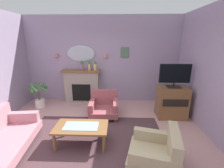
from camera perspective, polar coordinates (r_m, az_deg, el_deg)
floor at (r=3.43m, az=-8.04°, el=-24.22°), size 6.28×6.53×0.10m
wall_back at (r=5.45m, az=-3.61°, el=8.94°), size 6.28×0.10×2.96m
patterned_rug at (r=3.55m, az=-7.49°, el=-21.46°), size 3.20×2.40×0.01m
fireplace at (r=5.54m, az=-11.16°, el=-0.86°), size 1.36×0.36×1.16m
mantel_vase_centre at (r=5.33m, az=-11.16°, el=7.21°), size 0.10×0.10×0.37m
mantel_vase_right at (r=5.28m, az=-8.50°, el=7.25°), size 0.10×0.10×0.38m
mantel_vase_left at (r=5.25m, az=-6.33°, el=7.07°), size 0.10×0.10×0.37m
wall_mirror at (r=5.47m, az=-11.48°, el=11.08°), size 0.96×0.06×0.56m
wall_sconce_left at (r=5.68m, az=-20.07°, el=10.11°), size 0.14×0.14×0.14m
wall_sconce_right at (r=5.29m, az=-2.43°, el=10.68°), size 0.14×0.14×0.14m
framed_picture at (r=5.33m, az=4.74°, el=11.65°), size 0.28×0.03×0.36m
coffee_table at (r=3.38m, az=-11.40°, el=-15.95°), size 1.10×0.60×0.45m
armchair_beside_couch at (r=4.55m, az=-2.97°, el=-7.94°), size 0.83×0.83×0.71m
armchair_in_corner at (r=3.00m, az=16.63°, el=-22.87°), size 0.98×0.97×0.71m
tv_cabinet at (r=4.72m, az=21.33°, el=-6.28°), size 0.80×0.57×0.90m
tv_flatscreen at (r=4.48m, az=22.44°, el=3.10°), size 0.84×0.24×0.65m
potted_plant_tall_palm at (r=5.55m, az=-25.74°, el=-2.97°), size 0.60×0.61×0.94m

